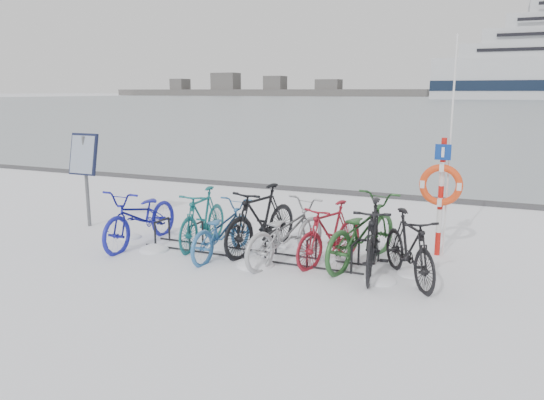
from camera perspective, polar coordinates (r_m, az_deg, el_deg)
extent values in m
plane|color=white|center=(9.07, -2.24, -5.97)|extent=(900.00, 900.00, 0.00)
cube|color=#A3AFB8|center=(162.85, 22.38, 9.85)|extent=(400.00, 298.00, 0.02)
cube|color=#3F3F42|center=(14.44, 7.90, 0.80)|extent=(400.00, 0.25, 0.10)
cylinder|color=black|center=(9.71, -12.46, -3.69)|extent=(0.04, 0.04, 0.44)
cylinder|color=black|center=(10.06, -11.01, -3.09)|extent=(0.04, 0.04, 0.44)
cylinder|color=black|center=(9.83, -11.77, -2.15)|extent=(0.04, 0.44, 0.04)
cylinder|color=black|center=(9.32, -8.86, -4.20)|extent=(0.04, 0.04, 0.44)
cylinder|color=black|center=(9.68, -7.47, -3.56)|extent=(0.04, 0.04, 0.44)
cylinder|color=black|center=(9.45, -8.19, -2.58)|extent=(0.04, 0.44, 0.04)
cylinder|color=black|center=(8.97, -4.94, -4.73)|extent=(0.04, 0.04, 0.44)
cylinder|color=black|center=(9.34, -3.67, -4.04)|extent=(0.04, 0.04, 0.44)
cylinder|color=black|center=(9.10, -4.31, -3.05)|extent=(0.04, 0.44, 0.04)
cylinder|color=black|center=(8.66, -0.73, -5.28)|extent=(0.04, 0.04, 0.44)
cylinder|color=black|center=(9.05, 0.41, -4.54)|extent=(0.04, 0.04, 0.44)
cylinder|color=black|center=(8.80, -0.14, -3.53)|extent=(0.04, 0.44, 0.04)
cylinder|color=black|center=(8.41, 3.78, -5.84)|extent=(0.04, 0.04, 0.44)
cylinder|color=black|center=(8.81, 4.75, -5.04)|extent=(0.04, 0.04, 0.44)
cylinder|color=black|center=(8.55, 4.30, -4.02)|extent=(0.04, 0.44, 0.04)
cylinder|color=black|center=(8.21, 8.55, -6.39)|extent=(0.04, 0.04, 0.44)
cylinder|color=black|center=(8.62, 9.31, -5.54)|extent=(0.04, 0.04, 0.44)
cylinder|color=black|center=(8.35, 8.98, -4.51)|extent=(0.04, 0.44, 0.04)
cylinder|color=black|center=(8.87, -2.86, -6.24)|extent=(4.00, 0.03, 0.03)
cylinder|color=black|center=(9.25, -1.65, -5.48)|extent=(4.00, 0.03, 0.03)
cylinder|color=#595B5E|center=(11.45, -19.32, 1.86)|extent=(0.07, 0.07, 1.85)
cube|color=black|center=(11.35, -19.61, 4.65)|extent=(0.64, 0.24, 0.84)
cube|color=#8C99AD|center=(11.32, -19.75, 4.63)|extent=(0.58, 0.17, 0.75)
cylinder|color=red|center=(9.47, 17.38, -4.48)|extent=(0.09, 0.09, 0.40)
cylinder|color=silver|center=(9.37, 17.53, -2.14)|extent=(0.09, 0.09, 0.40)
cylinder|color=red|center=(9.28, 17.68, 0.25)|extent=(0.09, 0.09, 0.40)
cylinder|color=silver|center=(9.22, 17.83, 2.68)|extent=(0.09, 0.09, 0.40)
cylinder|color=red|center=(9.17, 17.98, 5.15)|extent=(0.09, 0.09, 0.40)
torus|color=#F14316|center=(9.16, 17.70, 1.54)|extent=(0.70, 0.12, 0.70)
cube|color=navy|center=(9.09, 17.92, 4.93)|extent=(0.25, 0.03, 0.25)
cylinder|color=silver|center=(9.21, 18.58, 5.25)|extent=(0.03, 0.03, 3.63)
cube|color=#484848|center=(295.00, -1.48, 11.47)|extent=(180.00, 12.00, 3.50)
cube|color=#484848|center=(308.80, -6.66, 12.10)|extent=(24.00, 10.00, 8.00)
cube|color=#484848|center=(283.73, 4.15, 12.09)|extent=(20.00, 10.00, 6.00)
imported|color=#191C9B|center=(9.89, -13.87, -1.53)|extent=(0.74, 2.09, 1.09)
imported|color=#166165|center=(9.62, -7.47, -1.73)|extent=(0.62, 1.81, 1.07)
imported|color=#2F67A4|center=(9.00, -5.43, -3.01)|extent=(0.75, 1.85, 0.95)
imported|color=black|center=(9.18, -1.17, -1.89)|extent=(0.99, 2.05, 1.19)
imported|color=#9FA1A6|center=(8.62, 1.48, -3.31)|extent=(1.22, 2.09, 1.04)
imported|color=maroon|center=(8.63, 6.27, -3.40)|extent=(1.03, 1.77, 1.03)
imported|color=#265427|center=(8.66, 9.61, -3.08)|extent=(1.28, 2.28, 1.13)
imported|color=black|center=(8.23, 10.81, -3.87)|extent=(0.81, 1.96, 1.14)
imported|color=black|center=(8.04, 14.56, -4.73)|extent=(1.36, 1.75, 1.06)
ellipsoid|color=white|center=(9.57, -12.58, -5.29)|extent=(0.53, 0.53, 0.19)
ellipsoid|color=white|center=(9.00, 6.43, -6.17)|extent=(0.54, 0.54, 0.19)
ellipsoid|color=white|center=(9.60, 1.52, -4.95)|extent=(0.31, 0.31, 0.11)
ellipsoid|color=white|center=(9.60, -5.72, -5.01)|extent=(0.46, 0.46, 0.16)
ellipsoid|color=white|center=(8.56, -1.83, -7.05)|extent=(0.61, 0.61, 0.21)
ellipsoid|color=white|center=(8.46, 14.96, -7.69)|extent=(0.50, 0.50, 0.17)
ellipsoid|color=white|center=(10.48, -14.97, -3.93)|extent=(0.42, 0.42, 0.15)
ellipsoid|color=white|center=(8.04, 11.58, -8.55)|extent=(0.49, 0.49, 0.17)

